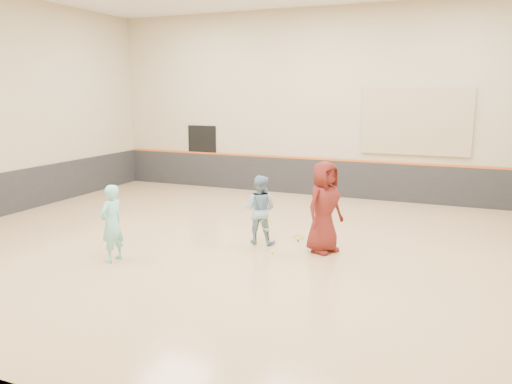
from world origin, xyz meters
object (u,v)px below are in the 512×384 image
at_px(young_man, 324,207).
at_px(spare_racket, 298,236).
at_px(girl, 112,223).
at_px(instructor, 260,210).

height_order(young_man, spare_racket, young_man).
distance_m(girl, instructor, 3.23).
distance_m(young_man, spare_racket, 1.48).
xyz_separation_m(young_man, spare_racket, (-0.82, 0.78, -0.95)).
distance_m(girl, spare_racket, 4.29).
xyz_separation_m(girl, instructor, (2.28, 2.28, -0.01)).
bearing_deg(young_man, girl, 146.54).
height_order(instructor, young_man, young_man).
height_order(instructor, spare_racket, instructor).
bearing_deg(young_man, spare_racket, 72.23).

